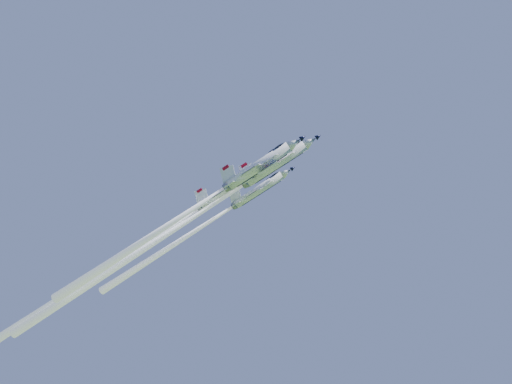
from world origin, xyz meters
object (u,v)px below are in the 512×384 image
Objects in this scene: jet_lead at (166,235)px; jet_left at (200,228)px; jet_right at (181,216)px; jet_slot at (131,252)px.

jet_lead is 8.59m from jet_left.
jet_right is at bearing 49.92° from jet_lead.
jet_right is 14.31m from jet_slot.
jet_right is at bearing 67.54° from jet_slot.
jet_slot reaches higher than jet_left.
jet_left is at bearing 143.11° from jet_lead.
jet_left is 0.83× the size of jet_right.
jet_lead reaches higher than jet_slot.
jet_slot is (-7.57, -2.51, -3.20)m from jet_lead.
jet_lead reaches higher than jet_right.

